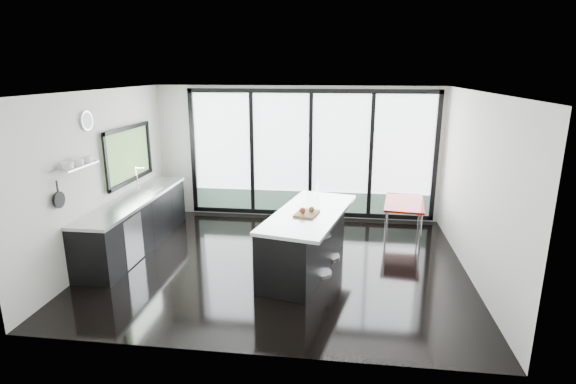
# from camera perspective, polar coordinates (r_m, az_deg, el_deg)

# --- Properties ---
(floor) EXTENTS (6.00, 5.00, 0.00)m
(floor) POSITION_cam_1_polar(r_m,az_deg,el_deg) (7.57, -1.05, -9.00)
(floor) COLOR black
(floor) RESTS_ON ground
(ceiling) EXTENTS (6.00, 5.00, 0.00)m
(ceiling) POSITION_cam_1_polar(r_m,az_deg,el_deg) (6.91, -1.17, 12.68)
(ceiling) COLOR white
(ceiling) RESTS_ON wall_back
(wall_back) EXTENTS (6.00, 0.09, 2.80)m
(wall_back) POSITION_cam_1_polar(r_m,az_deg,el_deg) (9.50, 2.70, 4.10)
(wall_back) COLOR silver
(wall_back) RESTS_ON ground
(wall_front) EXTENTS (6.00, 0.00, 2.80)m
(wall_front) POSITION_cam_1_polar(r_m,az_deg,el_deg) (4.76, -5.54, -5.90)
(wall_front) COLOR silver
(wall_front) RESTS_ON ground
(wall_left) EXTENTS (0.26, 5.00, 2.80)m
(wall_left) POSITION_cam_1_polar(r_m,az_deg,el_deg) (8.29, -21.65, 3.42)
(wall_left) COLOR silver
(wall_left) RESTS_ON ground
(wall_right) EXTENTS (0.00, 5.00, 2.80)m
(wall_right) POSITION_cam_1_polar(r_m,az_deg,el_deg) (7.31, 22.85, 0.50)
(wall_right) COLOR silver
(wall_right) RESTS_ON ground
(counter_cabinets) EXTENTS (0.69, 3.24, 1.36)m
(counter_cabinets) POSITION_cam_1_polar(r_m,az_deg,el_deg) (8.53, -18.75, -3.64)
(counter_cabinets) COLOR black
(counter_cabinets) RESTS_ON floor
(island) EXTENTS (1.47, 2.51, 1.25)m
(island) POSITION_cam_1_polar(r_m,az_deg,el_deg) (7.24, 2.13, -5.98)
(island) COLOR black
(island) RESTS_ON floor
(bar_stool_near) EXTENTS (0.49, 0.49, 0.68)m
(bar_stool_near) POSITION_cam_1_polar(r_m,az_deg,el_deg) (7.11, 3.88, -7.72)
(bar_stool_near) COLOR silver
(bar_stool_near) RESTS_ON floor
(bar_stool_far) EXTENTS (0.54, 0.54, 0.73)m
(bar_stool_far) POSITION_cam_1_polar(r_m,az_deg,el_deg) (7.70, 4.93, -5.70)
(bar_stool_far) COLOR silver
(bar_stool_far) RESTS_ON floor
(red_table) EXTENTS (0.86, 1.33, 0.67)m
(red_table) POSITION_cam_1_polar(r_m,az_deg,el_deg) (8.95, 14.42, -3.30)
(red_table) COLOR #8F0900
(red_table) RESTS_ON floor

